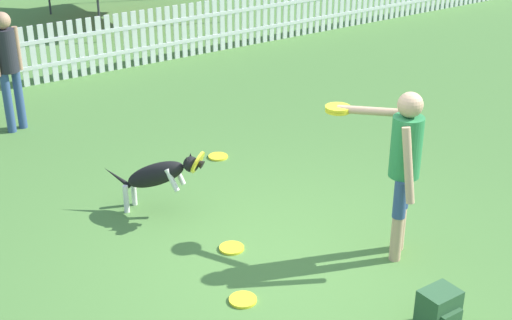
# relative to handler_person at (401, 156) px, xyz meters

# --- Properties ---
(ground_plane) EXTENTS (240.00, 240.00, 0.00)m
(ground_plane) POSITION_rel_handler_person_xyz_m (-0.96, 0.38, -1.01)
(ground_plane) COLOR #4C7A38
(handler_person) EXTENTS (0.53, 1.08, 1.62)m
(handler_person) POSITION_rel_handler_person_xyz_m (0.00, 0.00, 0.00)
(handler_person) COLOR tan
(handler_person) RESTS_ON ground_plane
(leaping_dog) EXTENTS (0.81, 1.01, 0.77)m
(leaping_dog) POSITION_rel_handler_person_xyz_m (-1.46, 1.93, -0.56)
(leaping_dog) COLOR black
(leaping_dog) RESTS_ON ground_plane
(frisbee_near_handler) EXTENTS (0.24, 0.24, 0.02)m
(frisbee_near_handler) POSITION_rel_handler_person_xyz_m (-1.23, 0.92, -1.00)
(frisbee_near_handler) COLOR yellow
(frisbee_near_handler) RESTS_ON ground_plane
(frisbee_near_dog) EXTENTS (0.24, 0.24, 0.02)m
(frisbee_near_dog) POSITION_rel_handler_person_xyz_m (-0.22, 2.80, -1.00)
(frisbee_near_dog) COLOR yellow
(frisbee_near_dog) RESTS_ON ground_plane
(frisbee_midfield) EXTENTS (0.24, 0.24, 0.02)m
(frisbee_midfield) POSITION_rel_handler_person_xyz_m (-1.60, 0.17, -1.00)
(frisbee_midfield) COLOR yellow
(frisbee_midfield) RESTS_ON ground_plane
(backpack_on_grass) EXTENTS (0.30, 0.27, 0.36)m
(backpack_on_grass) POSITION_rel_handler_person_xyz_m (-0.52, -1.03, -0.83)
(backpack_on_grass) COLOR #2D5633
(backpack_on_grass) RESTS_ON ground_plane
(picket_fence) EXTENTS (23.21, 0.04, 0.94)m
(picket_fence) POSITION_rel_handler_person_xyz_m (-0.96, 6.80, -0.54)
(picket_fence) COLOR white
(picket_fence) RESTS_ON ground_plane
(spectator_standing) EXTENTS (0.40, 0.27, 1.59)m
(spectator_standing) POSITION_rel_handler_person_xyz_m (-1.97, 5.10, -0.05)
(spectator_standing) COLOR #334C7A
(spectator_standing) RESTS_ON ground_plane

